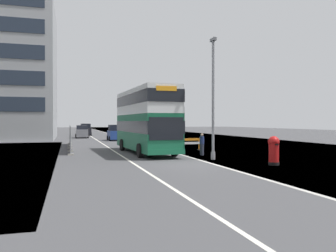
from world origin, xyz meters
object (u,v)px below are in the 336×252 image
object	(u,v)px
car_oncoming_near	(115,133)
red_pillar_postbox	(274,149)
pedestrian_at_kerb	(202,144)
double_decker_bus	(145,120)
roadworks_barrier	(190,143)
lamppost_foreground	(213,102)
car_receding_far	(86,130)
car_receding_mid	(82,132)

from	to	relation	value
car_oncoming_near	red_pillar_postbox	bearing A→B (deg)	-79.45
pedestrian_at_kerb	double_decker_bus	bearing A→B (deg)	142.01
red_pillar_postbox	roadworks_barrier	distance (m)	10.78
double_decker_bus	car_oncoming_near	xyz separation A→B (m)	(0.13, 19.42, -1.71)
lamppost_foreground	car_oncoming_near	xyz separation A→B (m)	(-3.19, 25.29, -2.83)
car_oncoming_near	car_receding_far	bearing A→B (deg)	99.19
pedestrian_at_kerb	lamppost_foreground	bearing A→B (deg)	-97.54
car_receding_mid	double_decker_bus	bearing A→B (deg)	-82.04
lamppost_foreground	car_receding_mid	xyz separation A→B (m)	(-7.23, 33.84, -2.87)
car_receding_mid	car_receding_far	bearing A→B (deg)	84.01
double_decker_bus	car_receding_mid	xyz separation A→B (m)	(-3.91, 27.97, -1.76)
red_pillar_postbox	car_oncoming_near	size ratio (longest dim) A/B	0.43
pedestrian_at_kerb	car_oncoming_near	bearing A→B (deg)	99.13
car_oncoming_near	car_receding_far	world-z (taller)	car_receding_far
car_receding_far	roadworks_barrier	bearing A→B (deg)	-79.08
red_pillar_postbox	car_receding_mid	bearing A→B (deg)	104.11
red_pillar_postbox	car_receding_far	world-z (taller)	car_receding_far
roadworks_barrier	pedestrian_at_kerb	size ratio (longest dim) A/B	1.18
car_oncoming_near	car_receding_far	distance (m)	18.73
roadworks_barrier	red_pillar_postbox	bearing A→B (deg)	-83.08
car_oncoming_near	pedestrian_at_kerb	bearing A→B (deg)	-80.87
car_receding_mid	car_receding_far	world-z (taller)	car_receding_far
double_decker_bus	pedestrian_at_kerb	world-z (taller)	double_decker_bus
double_decker_bus	car_receding_mid	distance (m)	28.30
double_decker_bus	car_oncoming_near	world-z (taller)	double_decker_bus
double_decker_bus	car_receding_far	bearing A→B (deg)	94.33
roadworks_barrier	car_oncoming_near	xyz separation A→B (m)	(-4.10, 18.27, 0.29)
red_pillar_postbox	car_oncoming_near	world-z (taller)	car_oncoming_near
roadworks_barrier	pedestrian_at_kerb	distance (m)	4.08
double_decker_bus	pedestrian_at_kerb	xyz separation A→B (m)	(3.71, -2.90, -1.87)
red_pillar_postbox	car_oncoming_near	bearing A→B (deg)	100.55
double_decker_bus	car_receding_far	distance (m)	38.06
roadworks_barrier	car_receding_far	bearing A→B (deg)	100.92
car_receding_far	red_pillar_postbox	bearing A→B (deg)	-79.97
car_receding_far	car_receding_mid	bearing A→B (deg)	-95.99
car_receding_far	pedestrian_at_kerb	size ratio (longest dim) A/B	2.73
car_oncoming_near	pedestrian_at_kerb	distance (m)	22.61
pedestrian_at_kerb	roadworks_barrier	bearing A→B (deg)	82.79
red_pillar_postbox	car_oncoming_near	distance (m)	29.48
double_decker_bus	red_pillar_postbox	bearing A→B (deg)	-59.98
lamppost_foreground	red_pillar_postbox	xyz separation A→B (m)	(2.20, -3.69, -2.88)
car_receding_mid	pedestrian_at_kerb	world-z (taller)	car_receding_mid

